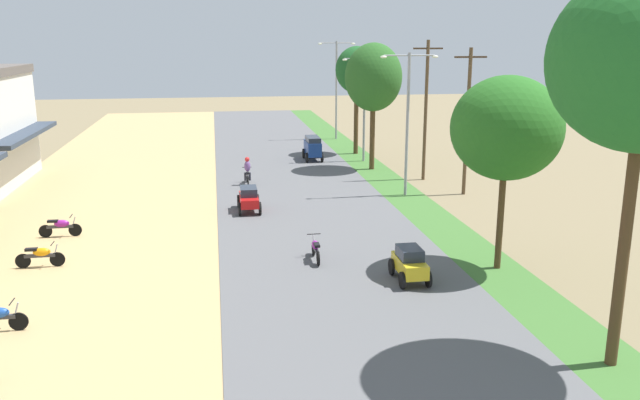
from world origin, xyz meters
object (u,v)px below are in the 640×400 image
(median_tree_third, at_px, (373,78))
(motorbike_ahead_second, at_px, (316,248))
(car_hatchback_yellow, at_px, (410,263))
(motorbike_ahead_third, at_px, (247,172))
(parked_motorbike_fourth, at_px, (61,226))
(median_tree_second, at_px, (507,128))
(parked_motorbike_third, at_px, (40,255))
(utility_pole_near, at_px, (467,119))
(car_sedan_red, at_px, (249,198))
(median_tree_fourth, at_px, (357,71))
(streetlamp_mid, at_px, (364,101))
(utility_pole_far, at_px, (426,108))
(streetlamp_far, at_px, (336,83))
(car_van_blue, at_px, (313,147))
(streetlamp_near, at_px, (408,114))

(median_tree_third, xyz_separation_m, motorbike_ahead_second, (-6.46, -17.51, -5.45))
(car_hatchback_yellow, xyz_separation_m, motorbike_ahead_third, (-4.86, 16.76, 0.11))
(parked_motorbike_fourth, height_order, motorbike_ahead_third, motorbike_ahead_third)
(median_tree_second, distance_m, motorbike_ahead_third, 18.64)
(parked_motorbike_third, relative_size, utility_pole_near, 0.22)
(car_sedan_red, bearing_deg, median_tree_fourth, 60.45)
(motorbike_ahead_second, bearing_deg, car_hatchback_yellow, -42.53)
(parked_motorbike_fourth, bearing_deg, parked_motorbike_third, -88.40)
(streetlamp_mid, distance_m, utility_pole_far, 6.79)
(parked_motorbike_third, height_order, streetlamp_mid, streetlamp_mid)
(median_tree_third, relative_size, utility_pole_near, 1.02)
(motorbike_ahead_second, bearing_deg, streetlamp_far, 78.03)
(car_hatchback_yellow, height_order, car_sedan_red, car_hatchback_yellow)
(median_tree_second, bearing_deg, car_hatchback_yellow, -167.47)
(parked_motorbike_third, xyz_separation_m, streetlamp_mid, (16.95, 19.53, 3.70))
(parked_motorbike_third, xyz_separation_m, car_sedan_red, (8.22, 7.03, 0.19))
(parked_motorbike_fourth, xyz_separation_m, streetlamp_mid, (17.06, 15.56, 3.70))
(utility_pole_near, xyz_separation_m, utility_pole_far, (-1.03, 4.09, 0.19))
(streetlamp_mid, height_order, car_sedan_red, streetlamp_mid)
(car_hatchback_yellow, bearing_deg, utility_pole_near, 61.26)
(median_tree_third, distance_m, car_hatchback_yellow, 21.19)
(utility_pole_far, distance_m, car_sedan_red, 13.13)
(motorbike_ahead_third, bearing_deg, median_tree_second, -61.78)
(car_van_blue, bearing_deg, median_tree_second, -81.22)
(median_tree_third, bearing_deg, motorbike_ahead_second, -110.26)
(parked_motorbike_third, xyz_separation_m, utility_pole_far, (19.26, 13.14, 3.83))
(median_tree_fourth, distance_m, streetlamp_near, 13.54)
(car_van_blue, bearing_deg, car_sedan_red, -111.44)
(streetlamp_near, distance_m, motorbike_ahead_third, 10.04)
(parked_motorbike_fourth, bearing_deg, utility_pole_far, 25.33)
(parked_motorbike_fourth, distance_m, car_sedan_red, 8.88)
(car_van_blue, bearing_deg, parked_motorbike_fourth, -129.63)
(streetlamp_far, distance_m, car_sedan_red, 24.98)
(median_tree_fourth, height_order, car_hatchback_yellow, median_tree_fourth)
(median_tree_third, height_order, car_van_blue, median_tree_third)
(parked_motorbike_fourth, height_order, car_hatchback_yellow, car_hatchback_yellow)
(utility_pole_near, bearing_deg, parked_motorbike_fourth, -166.01)
(median_tree_third, xyz_separation_m, streetlamp_near, (0.11, -7.43, -1.52))
(median_tree_fourth, xyz_separation_m, motorbike_ahead_second, (-6.68, -23.51, -5.60))
(utility_pole_near, height_order, car_van_blue, utility_pole_near)
(car_hatchback_yellow, xyz_separation_m, car_van_blue, (0.12, 23.98, 0.28))
(utility_pole_near, distance_m, motorbike_ahead_second, 14.52)
(car_sedan_red, height_order, motorbike_ahead_second, car_sedan_red)
(streetlamp_far, bearing_deg, car_van_blue, -109.73)
(parked_motorbike_third, height_order, parked_motorbike_fourth, same)
(median_tree_fourth, distance_m, motorbike_ahead_second, 25.07)
(median_tree_second, height_order, streetlamp_near, streetlamp_near)
(motorbike_ahead_third, bearing_deg, streetlamp_mid, 37.07)
(median_tree_third, bearing_deg, median_tree_fourth, 87.96)
(median_tree_fourth, distance_m, streetlamp_mid, 3.62)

